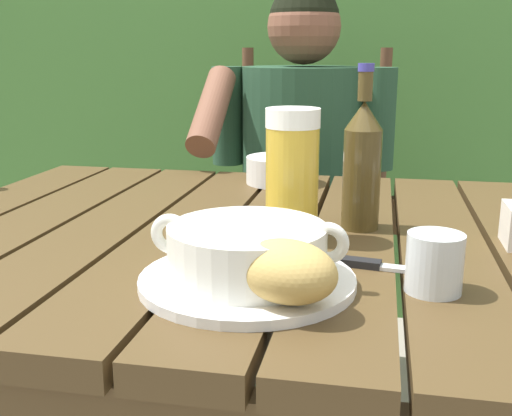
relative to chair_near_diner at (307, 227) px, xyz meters
The scene contains 12 objects.
dining_table 0.90m from the chair_near_diner, 87.57° to the right, with size 1.18×0.90×0.74m.
hedge_backdrop 1.00m from the chair_near_diner, 95.08° to the left, with size 3.56×0.85×2.81m.
chair_near_diner is the anchor object (origin of this frame).
person_eating 0.29m from the chair_near_diner, 90.85° to the right, with size 0.48×0.47×1.18m.
serving_plate 1.16m from the chair_near_diner, 87.13° to the right, with size 0.26×0.26×0.01m.
soup_bowl 1.17m from the chair_near_diner, 87.13° to the right, with size 0.24×0.19×0.07m.
bread_roll 1.23m from the chair_near_diner, 84.56° to the right, with size 0.14×0.13×0.07m.
beer_glass 1.00m from the chair_near_diner, 84.99° to the right, with size 0.08×0.08×0.19m.
beer_bottle 0.94m from the chair_near_diner, 78.11° to the right, with size 0.06×0.06×0.25m.
water_glass_small 1.17m from the chair_near_diner, 76.10° to the right, with size 0.07×0.07×0.07m.
table_knife 1.09m from the chair_near_diner, 78.52° to the right, with size 0.15×0.04×0.01m.
diner_bowl 0.61m from the chair_near_diner, 90.00° to the right, with size 0.14×0.14×0.06m.
Camera 1 is at (0.17, -0.92, 1.02)m, focal length 43.55 mm.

